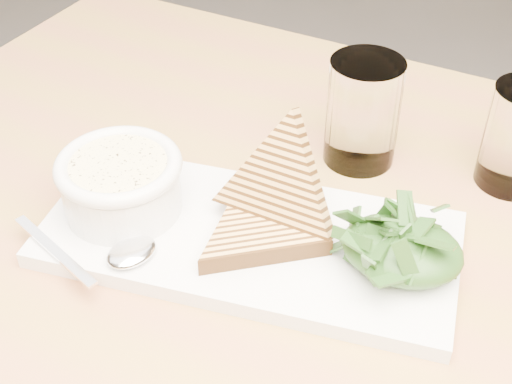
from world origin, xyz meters
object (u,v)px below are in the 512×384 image
(soup_bowl, at_px, (122,190))
(glass_near, at_px, (363,112))
(platter, at_px, (249,239))
(table_top, at_px, (394,325))

(soup_bowl, bearing_deg, glass_near, 43.39)
(platter, distance_m, glass_near, 0.19)
(glass_near, bearing_deg, table_top, -67.63)
(table_top, bearing_deg, glass_near, 112.37)
(table_top, distance_m, glass_near, 0.23)
(platter, height_order, soup_bowl, soup_bowl)
(soup_bowl, height_order, glass_near, glass_near)
(table_top, height_order, soup_bowl, soup_bowl)
(platter, bearing_deg, soup_bowl, -176.72)
(table_top, bearing_deg, platter, 168.04)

